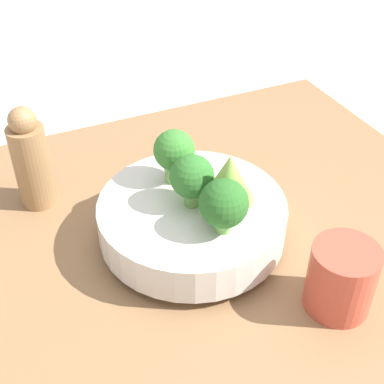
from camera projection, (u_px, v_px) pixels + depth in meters
name	position (u px, v px, depth m)	size (l,w,h in m)	color
ground_plane	(202.00, 272.00, 0.79)	(6.00, 6.00, 0.00)	silver
table	(202.00, 260.00, 0.77)	(0.87, 0.78, 0.05)	olive
bowl	(192.00, 219.00, 0.75)	(0.26, 0.26, 0.07)	silver
romanesco_piece_far	(229.00, 179.00, 0.67)	(0.07, 0.07, 0.09)	#7AB256
broccoli_floret_center	(192.00, 178.00, 0.70)	(0.06, 0.06, 0.08)	#6BA34C
broccoli_floret_front	(174.00, 153.00, 0.75)	(0.06, 0.06, 0.08)	#7AB256
broccoli_floret_back	(224.00, 204.00, 0.66)	(0.06, 0.06, 0.08)	#7AB256
cup	(341.00, 278.00, 0.65)	(0.08, 0.08, 0.09)	#C64C38
pepper_mill	(31.00, 160.00, 0.79)	(0.05, 0.05, 0.17)	#997047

